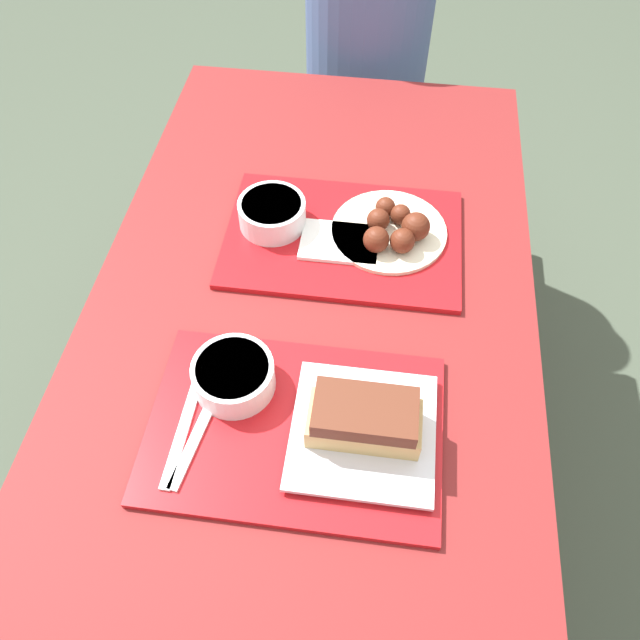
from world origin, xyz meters
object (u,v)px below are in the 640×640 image
object	(u,v)px
tray_near	(295,428)
person_seated_across	(369,26)
wings_plate_far	(393,229)
tray_far	(343,238)
bowl_coleslaw_far	(272,212)
brisket_sandwich_plate	(364,425)
bowl_coleslaw_near	(234,375)

from	to	relation	value
tray_near	person_seated_across	xyz separation A→B (m)	(0.01, 1.14, 0.00)
person_seated_across	wings_plate_far	bearing A→B (deg)	-81.90
tray_near	tray_far	world-z (taller)	same
tray_far	bowl_coleslaw_far	world-z (taller)	bowl_coleslaw_far
tray_near	brisket_sandwich_plate	xyz separation A→B (m)	(0.10, -0.00, 0.04)
person_seated_across	bowl_coleslaw_near	bearing A→B (deg)	-95.86
bowl_coleslaw_far	wings_plate_far	size ratio (longest dim) A/B	0.58
tray_near	bowl_coleslaw_far	xyz separation A→B (m)	(-0.11, 0.41, 0.03)
bowl_coleslaw_far	wings_plate_far	xyz separation A→B (m)	(0.22, -0.01, -0.01)
wings_plate_far	person_seated_across	bearing A→B (deg)	98.10
tray_near	bowl_coleslaw_near	xyz separation A→B (m)	(-0.10, 0.06, 0.03)
bowl_coleslaw_near	wings_plate_far	size ratio (longest dim) A/B	0.58
tray_far	wings_plate_far	size ratio (longest dim) A/B	2.03
tray_near	tray_far	bearing A→B (deg)	85.97
bowl_coleslaw_near	wings_plate_far	world-z (taller)	wings_plate_far
tray_near	wings_plate_far	world-z (taller)	wings_plate_far
bowl_coleslaw_far	tray_far	bearing A→B (deg)	-6.63
tray_far	bowl_coleslaw_far	size ratio (longest dim) A/B	3.48
brisket_sandwich_plate	wings_plate_far	distance (m)	0.40
brisket_sandwich_plate	wings_plate_far	size ratio (longest dim) A/B	0.98
tray_near	person_seated_across	world-z (taller)	person_seated_across
bowl_coleslaw_near	brisket_sandwich_plate	world-z (taller)	brisket_sandwich_plate
bowl_coleslaw_near	bowl_coleslaw_far	size ratio (longest dim) A/B	1.00
brisket_sandwich_plate	tray_far	bearing A→B (deg)	100.34
tray_near	bowl_coleslaw_far	bearing A→B (deg)	104.46
tray_far	bowl_coleslaw_far	distance (m)	0.14
brisket_sandwich_plate	wings_plate_far	xyz separation A→B (m)	(0.02, 0.40, -0.01)
tray_far	bowl_coleslaw_near	bearing A→B (deg)	-110.97
tray_near	wings_plate_far	xyz separation A→B (m)	(0.12, 0.40, 0.03)
brisket_sandwich_plate	bowl_coleslaw_far	distance (m)	0.46
tray_far	wings_plate_far	distance (m)	0.09
wings_plate_far	brisket_sandwich_plate	bearing A→B (deg)	-92.35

